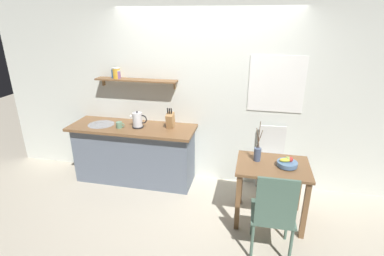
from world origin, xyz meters
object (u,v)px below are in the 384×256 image
dining_table (272,176)px  coffee_mug_by_sink (119,125)px  twig_vase (257,154)px  dining_chair_far (271,158)px  electric_kettle (138,120)px  knife_block (170,120)px  dining_chair_near (274,212)px  fruit_bowl (287,163)px

dining_table → coffee_mug_by_sink: (-2.12, 0.42, 0.32)m
dining_table → twig_vase: (-0.19, 0.07, 0.24)m
dining_chair_far → electric_kettle: electric_kettle is taller
coffee_mug_by_sink → dining_chair_far: bearing=5.9°
knife_block → dining_chair_near: bearing=-40.2°
dining_table → electric_kettle: bearing=165.0°
dining_chair_near → coffee_mug_by_sink: 2.39m
dining_chair_near → knife_block: bearing=139.8°
dining_table → knife_block: (-1.41, 0.58, 0.40)m
dining_chair_near → twig_vase: twig_vase is taller
fruit_bowl → knife_block: knife_block is taller
electric_kettle → coffee_mug_by_sink: size_ratio=1.97×
coffee_mug_by_sink → electric_kettle: bearing=16.9°
knife_block → coffee_mug_by_sink: knife_block is taller
dining_chair_near → twig_vase: bearing=105.5°
dining_table → dining_chair_far: bearing=88.0°
dining_table → electric_kettle: 1.97m
dining_table → dining_chair_near: bearing=-89.8°
dining_table → twig_vase: bearing=159.1°
fruit_bowl → twig_vase: (-0.34, 0.08, 0.04)m
dining_table → dining_chair_near: size_ratio=0.85×
dining_table → electric_kettle: electric_kettle is taller
fruit_bowl → twig_vase: twig_vase is taller
electric_kettle → dining_chair_far: bearing=4.4°
knife_block → dining_chair_far: bearing=2.9°
dining_chair_far → twig_vase: (-0.21, -0.58, 0.32)m
electric_kettle → coffee_mug_by_sink: electric_kettle is taller
dining_table → dining_chair_near: 0.62m
twig_vase → electric_kettle: bearing=165.7°
dining_table → dining_chair_far: dining_chair_far is taller
twig_vase → electric_kettle: size_ratio=2.02×
dining_table → knife_block: knife_block is taller
electric_kettle → knife_block: (0.46, 0.08, 0.01)m
dining_chair_far → coffee_mug_by_sink: (-2.14, -0.22, 0.41)m
coffee_mug_by_sink → dining_table: bearing=-11.3°
knife_block → coffee_mug_by_sink: bearing=-168.0°
dining_chair_near → fruit_bowl: size_ratio=4.27×
dining_chair_near → electric_kettle: bearing=149.2°
dining_chair_near → coffee_mug_by_sink: (-2.12, 1.04, 0.38)m
electric_kettle → coffee_mug_by_sink: (-0.25, -0.08, -0.06)m
dining_chair_near → fruit_bowl: bearing=76.1°
dining_table → knife_block: size_ratio=2.75×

